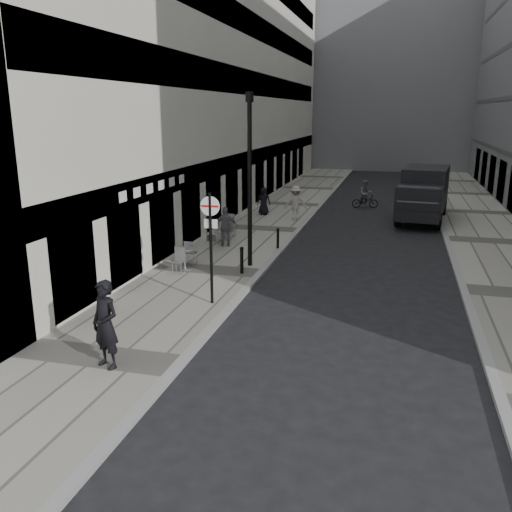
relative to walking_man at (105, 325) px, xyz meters
The scene contains 18 objects.
ground 2.95m from the walking_man, 56.72° to the right, with size 120.00×120.00×0.00m, color black.
sidewalk 15.78m from the walking_man, 91.86° to the left, with size 4.00×60.00×0.12m, color #9D9A8E.
far_sidewalk 18.94m from the walking_man, 56.31° to the left, with size 4.00×60.00×0.12m, color #9D9A8E.
building_left 24.01m from the walking_man, 101.47° to the left, with size 4.00×45.00×18.00m, color silver.
building_far 54.71m from the walking_man, 86.82° to the left, with size 24.00×16.00×22.00m, color slate.
walking_man is the anchor object (origin of this frame).
sign_post 4.88m from the walking_man, 79.20° to the left, with size 0.58×0.11×3.38m.
lamppost 9.40m from the walking_man, 84.37° to the left, with size 0.29×0.29×6.34m.
bollard_near 7.98m from the walking_man, 83.59° to the left, with size 0.12×0.12×0.92m, color black.
bollard_far 11.96m from the walking_man, 83.57° to the left, with size 0.11×0.11×0.82m, color black.
panel_van 21.74m from the walking_man, 69.77° to the left, with size 2.97×6.27×2.85m.
cyclist 24.10m from the walking_man, 79.89° to the left, with size 1.67×0.84×1.72m.
pedestrian_a 11.71m from the walking_man, 94.53° to the left, with size 1.00×0.42×1.71m, color slate.
pedestrian_b 18.27m from the walking_man, 87.21° to the left, with size 1.20×0.69×1.86m, color #A29C96.
pedestrian_c 19.42m from the walking_man, 93.42° to the left, with size 0.76×0.49×1.55m, color black.
cafe_table_near 8.04m from the walking_man, 99.41° to the left, with size 0.73×1.64×0.93m.
cafe_table_mid 12.97m from the walking_man, 95.81° to the left, with size 0.80×1.81×1.03m.
cafe_table_far 14.68m from the walking_man, 96.66° to the left, with size 0.62×1.41×0.80m.
Camera 1 is at (4.69, -7.85, 5.78)m, focal length 38.00 mm.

